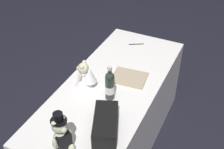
{
  "coord_description": "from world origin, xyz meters",
  "views": [
    {
      "loc": [
        1.7,
        0.81,
        2.24
      ],
      "look_at": [
        0.0,
        0.0,
        0.81
      ],
      "focal_mm": 48.16,
      "sensor_mm": 36.0,
      "label": 1
    }
  ],
  "objects_px": {
    "teddy_bear_groom": "(61,135)",
    "guestbook": "(129,78)",
    "teddy_bear_bride": "(85,76)",
    "signing_pen": "(137,44)",
    "champagne_bottle": "(110,85)",
    "gift_case_black": "(106,124)"
  },
  "relations": [
    {
      "from": "teddy_bear_groom",
      "to": "guestbook",
      "type": "bearing_deg",
      "value": 173.46
    },
    {
      "from": "guestbook",
      "to": "teddy_bear_groom",
      "type": "bearing_deg",
      "value": -12.55
    },
    {
      "from": "teddy_bear_bride",
      "to": "signing_pen",
      "type": "distance_m",
      "value": 0.78
    },
    {
      "from": "champagne_bottle",
      "to": "signing_pen",
      "type": "xyz_separation_m",
      "value": [
        -0.81,
        -0.1,
        -0.12
      ]
    },
    {
      "from": "champagne_bottle",
      "to": "gift_case_black",
      "type": "xyz_separation_m",
      "value": [
        0.31,
        0.12,
        -0.06
      ]
    },
    {
      "from": "teddy_bear_groom",
      "to": "champagne_bottle",
      "type": "distance_m",
      "value": 0.57
    },
    {
      "from": "teddy_bear_bride",
      "to": "signing_pen",
      "type": "relative_size",
      "value": 1.62
    },
    {
      "from": "signing_pen",
      "to": "guestbook",
      "type": "bearing_deg",
      "value": 15.32
    },
    {
      "from": "signing_pen",
      "to": "guestbook",
      "type": "xyz_separation_m",
      "value": [
        0.53,
        0.14,
        0.0
      ]
    },
    {
      "from": "teddy_bear_bride",
      "to": "signing_pen",
      "type": "height_order",
      "value": "teddy_bear_bride"
    },
    {
      "from": "champagne_bottle",
      "to": "teddy_bear_groom",
      "type": "bearing_deg",
      "value": -5.75
    },
    {
      "from": "teddy_bear_groom",
      "to": "signing_pen",
      "type": "bearing_deg",
      "value": -178.0
    },
    {
      "from": "teddy_bear_bride",
      "to": "gift_case_black",
      "type": "bearing_deg",
      "value": 44.42
    },
    {
      "from": "teddy_bear_bride",
      "to": "guestbook",
      "type": "relative_size",
      "value": 0.78
    },
    {
      "from": "signing_pen",
      "to": "teddy_bear_groom",
      "type": "bearing_deg",
      "value": 2.0
    },
    {
      "from": "teddy_bear_groom",
      "to": "guestbook",
      "type": "relative_size",
      "value": 1.07
    },
    {
      "from": "teddy_bear_bride",
      "to": "guestbook",
      "type": "distance_m",
      "value": 0.37
    },
    {
      "from": "signing_pen",
      "to": "gift_case_black",
      "type": "distance_m",
      "value": 1.15
    },
    {
      "from": "teddy_bear_groom",
      "to": "teddy_bear_bride",
      "type": "height_order",
      "value": "teddy_bear_groom"
    },
    {
      "from": "signing_pen",
      "to": "champagne_bottle",
      "type": "bearing_deg",
      "value": 7.34
    },
    {
      "from": "gift_case_black",
      "to": "guestbook",
      "type": "distance_m",
      "value": 0.6
    },
    {
      "from": "champagne_bottle",
      "to": "gift_case_black",
      "type": "distance_m",
      "value": 0.34
    }
  ]
}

